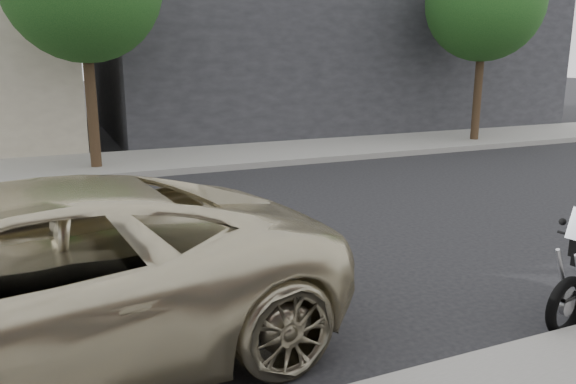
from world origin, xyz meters
The scene contains 4 objects.
ground centered at (0.00, 0.00, 0.00)m, with size 120.00×120.00×0.00m, color black.
far_sidewalk centered at (0.00, -6.50, 0.07)m, with size 44.00×3.00×0.15m, color gray.
far_building_dark centered at (-7.00, -13.50, 3.50)m, with size 16.00×11.00×7.00m.
street_tree_left centered at (-9.00, -6.00, 4.14)m, with size 3.40×3.40×5.70m.
Camera 1 is at (3.04, 7.33, 2.59)m, focal length 35.00 mm.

